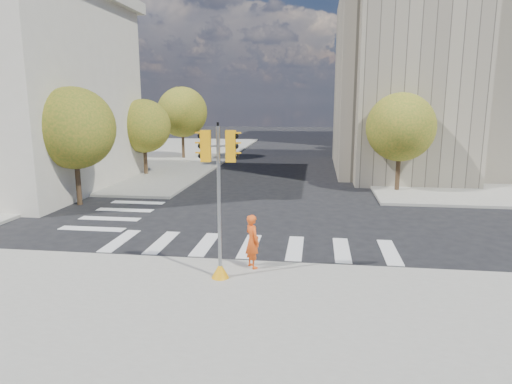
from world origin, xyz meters
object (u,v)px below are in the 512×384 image
traffic_signal (219,214)px  lamp_near (398,116)px  planter_wall (6,200)px  lamp_far (374,111)px  photographer (252,241)px

traffic_signal → lamp_near: bearing=63.3°
lamp_near → planter_wall: (-22.07, -11.16, -4.18)m
traffic_signal → planter_wall: traffic_signal is taller
lamp_near → traffic_signal: 21.58m
lamp_near → lamp_far: (0.00, 14.00, 0.00)m
traffic_signal → photographer: 1.81m
lamp_near → lamp_far: size_ratio=1.00×
lamp_near → traffic_signal: bearing=-113.3°
lamp_near → photographer: bearing=-112.2°
traffic_signal → photographer: size_ratio=2.68×
lamp_far → traffic_signal: (-8.50, -33.70, -2.34)m
traffic_signal → planter_wall: bearing=144.4°
traffic_signal → planter_wall: size_ratio=0.82×
lamp_near → photographer: lamp_near is taller
lamp_far → traffic_signal: bearing=-104.2°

